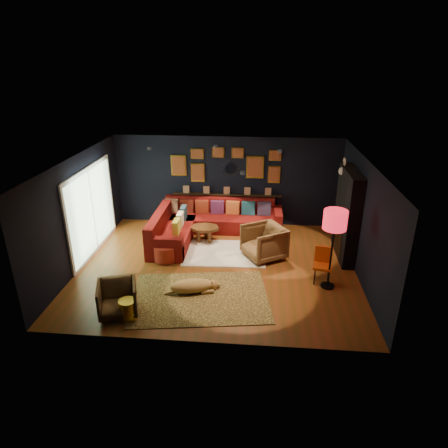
# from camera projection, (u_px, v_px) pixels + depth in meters

# --- Properties ---
(floor) EXTENTS (6.50, 6.50, 0.00)m
(floor) POSITION_uv_depth(u_px,v_px,m) (217.00, 266.00, 9.59)
(floor) COLOR brown
(floor) RESTS_ON ground
(room_walls) EXTENTS (6.50, 6.50, 6.50)m
(room_walls) POSITION_uv_depth(u_px,v_px,m) (217.00, 204.00, 8.97)
(room_walls) COLOR black
(room_walls) RESTS_ON ground
(sectional) EXTENTS (3.41, 2.69, 0.86)m
(sectional) POSITION_uv_depth(u_px,v_px,m) (202.00, 224.00, 11.17)
(sectional) COLOR maroon
(sectional) RESTS_ON ground
(ledge) EXTENTS (3.20, 0.12, 0.04)m
(ledge) POSITION_uv_depth(u_px,v_px,m) (227.00, 195.00, 11.69)
(ledge) COLOR black
(ledge) RESTS_ON room_walls
(gallery_wall) EXTENTS (3.15, 0.04, 1.02)m
(gallery_wall) POSITION_uv_depth(u_px,v_px,m) (227.00, 165.00, 11.38)
(gallery_wall) COLOR gold
(gallery_wall) RESTS_ON room_walls
(sunburst_mirror) EXTENTS (0.47, 0.16, 0.47)m
(sunburst_mirror) POSITION_uv_depth(u_px,v_px,m) (230.00, 168.00, 11.41)
(sunburst_mirror) COLOR silver
(sunburst_mirror) RESTS_ON room_walls
(fireplace) EXTENTS (0.31, 1.60, 2.20)m
(fireplace) POSITION_uv_depth(u_px,v_px,m) (347.00, 217.00, 9.76)
(fireplace) COLOR black
(fireplace) RESTS_ON ground
(deer_head) EXTENTS (0.50, 0.28, 0.45)m
(deer_head) POSITION_uv_depth(u_px,v_px,m) (350.00, 171.00, 9.82)
(deer_head) COLOR white
(deer_head) RESTS_ON fireplace
(sliding_door) EXTENTS (0.06, 2.80, 2.20)m
(sliding_door) POSITION_uv_depth(u_px,v_px,m) (92.00, 211.00, 9.97)
(sliding_door) COLOR white
(sliding_door) RESTS_ON ground
(ceiling_spots) EXTENTS (3.30, 2.50, 0.06)m
(ceiling_spots) POSITION_uv_depth(u_px,v_px,m) (220.00, 154.00, 9.32)
(ceiling_spots) COLOR black
(ceiling_spots) RESTS_ON room_walls
(shag_rug) EXTENTS (2.11, 1.57, 0.03)m
(shag_rug) POSITION_uv_depth(u_px,v_px,m) (224.00, 253.00, 10.21)
(shag_rug) COLOR beige
(shag_rug) RESTS_ON ground
(leopard_rug) EXTENTS (3.08, 2.40, 0.02)m
(leopard_rug) POSITION_uv_depth(u_px,v_px,m) (200.00, 297.00, 8.36)
(leopard_rug) COLOR tan
(leopard_rug) RESTS_ON ground
(coffee_table) EXTENTS (0.81, 0.62, 0.40)m
(coffee_table) POSITION_uv_depth(u_px,v_px,m) (205.00, 229.00, 10.77)
(coffee_table) COLOR brown
(coffee_table) RESTS_ON shag_rug
(pouf) EXTENTS (0.59, 0.59, 0.38)m
(pouf) POSITION_uv_depth(u_px,v_px,m) (166.00, 252.00, 9.79)
(pouf) COLOR maroon
(pouf) RESTS_ON shag_rug
(armchair_left) EXTENTS (0.90, 0.87, 0.74)m
(armchair_left) POSITION_uv_depth(u_px,v_px,m) (117.00, 297.00, 7.70)
(armchair_left) COLOR #B77E45
(armchair_left) RESTS_ON ground
(armchair_right) EXTENTS (1.18, 1.20, 0.92)m
(armchair_right) POSITION_uv_depth(u_px,v_px,m) (264.00, 241.00, 9.84)
(armchair_right) COLOR #B77E45
(armchair_right) RESTS_ON ground
(gold_stool) EXTENTS (0.33, 0.33, 0.41)m
(gold_stool) POSITION_uv_depth(u_px,v_px,m) (128.00, 310.00, 7.61)
(gold_stool) COLOR gold
(gold_stool) RESTS_ON ground
(orange_chair) EXTENTS (0.44, 0.44, 0.81)m
(orange_chair) POSITION_uv_depth(u_px,v_px,m) (323.00, 262.00, 8.81)
(orange_chair) COLOR black
(orange_chair) RESTS_ON ground
(floor_lamp) EXTENTS (0.49, 0.49, 1.79)m
(floor_lamp) POSITION_uv_depth(u_px,v_px,m) (335.00, 223.00, 8.17)
(floor_lamp) COLOR black
(floor_lamp) RESTS_ON ground
(dog) EXTENTS (1.34, 0.89, 0.39)m
(dog) POSITION_uv_depth(u_px,v_px,m) (192.00, 284.00, 8.47)
(dog) COLOR tan
(dog) RESTS_ON leopard_rug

